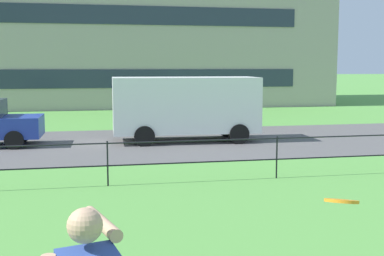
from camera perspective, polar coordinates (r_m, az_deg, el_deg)
The scene contains 4 objects.
street_strip at distance 17.51m, azimuth -16.59°, elevation -1.94°, with size 80.00×7.52×0.01m, color #565454.
park_fence at distance 11.41m, azimuth -19.37°, elevation -3.32°, with size 35.38×0.04×1.00m.
frisbee at distance 4.22m, azimuth 16.42°, elevation -7.87°, with size 0.37×0.37×0.08m.
panel_van_center at distance 17.76m, azimuth -0.71°, elevation 2.59°, with size 5.07×2.24×2.24m.
Camera 1 is at (1.60, 3.04, 2.64)m, focal length 47.57 mm.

